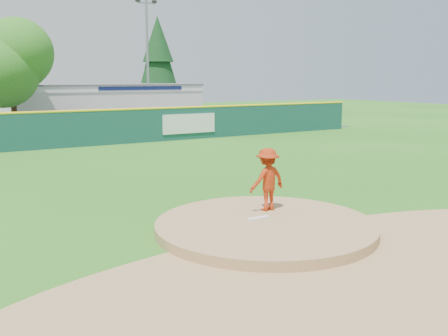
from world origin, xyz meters
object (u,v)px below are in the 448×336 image
deciduous_tree (11,66)px  light_pole_right (148,56)px  pitcher (267,179)px  pool_building_grp (102,104)px  van (29,128)px  conifer_tree (158,60)px

deciduous_tree → light_pole_right: light_pole_right is taller
deciduous_tree → light_pole_right: 11.75m
pitcher → deciduous_tree: deciduous_tree is taller
pool_building_grp → light_pole_right: (3.00, -2.99, 3.88)m
pitcher → light_pole_right: 29.65m
pitcher → van: 23.15m
pitcher → deciduous_tree: bearing=-88.3°
van → light_pole_right: bearing=-59.4°
van → light_pole_right: size_ratio=0.44×
conifer_tree → light_pole_right: 8.06m
deciduous_tree → conifer_tree: conifer_tree is taller
van → pitcher: bearing=-170.5°
deciduous_tree → light_pole_right: (11.00, 4.00, 0.99)m
pool_building_grp → light_pole_right: bearing=-44.9°
deciduous_tree → pool_building_grp: bearing=41.2°
pitcher → pool_building_grp: (5.31, 31.11, 0.57)m
pitcher → pool_building_grp: pool_building_grp is taller
pitcher → pool_building_grp: bearing=-104.4°
light_pole_right → pool_building_grp: bearing=135.1°
conifer_tree → pool_building_grp: bearing=-150.2°
pool_building_grp → conifer_tree: (7.00, 4.01, 3.88)m
pool_building_grp → deciduous_tree: bearing=-138.8°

